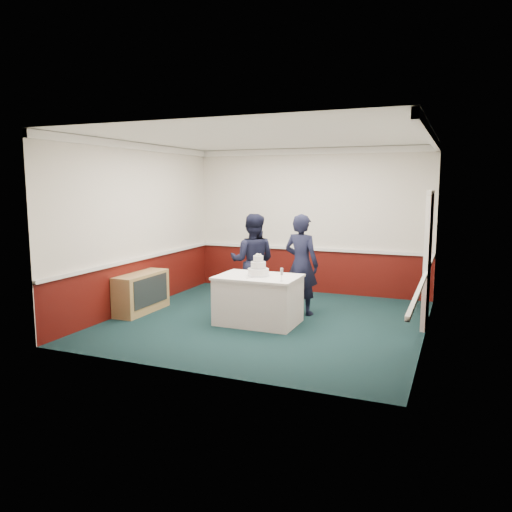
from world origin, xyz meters
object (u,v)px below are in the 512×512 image
at_px(cake_table, 258,299).
at_px(person_man, 253,261).
at_px(wedding_cake, 258,269).
at_px(champagne_flute, 282,272).
at_px(cake_knife, 252,278).
at_px(sideboard, 142,293).
at_px(person_woman, 301,264).

xyz_separation_m(cake_table, person_man, (-0.49, 0.93, 0.47)).
distance_m(wedding_cake, champagne_flute, 0.57).
xyz_separation_m(wedding_cake, cake_knife, (-0.03, -0.20, -0.11)).
bearing_deg(cake_table, wedding_cake, 90.00).
bearing_deg(sideboard, champagne_flute, -3.54).
bearing_deg(person_woman, champagne_flute, 104.16).
bearing_deg(champagne_flute, sideboard, 176.46).
height_order(person_man, person_woman, person_woman).
distance_m(sideboard, wedding_cake, 2.27).
xyz_separation_m(cake_table, champagne_flute, (0.50, -0.28, 0.53)).
bearing_deg(wedding_cake, person_woman, 61.30).
relative_size(sideboard, cake_table, 0.91).
xyz_separation_m(cake_knife, person_woman, (0.49, 1.05, 0.09)).
distance_m(sideboard, champagne_flute, 2.76).
xyz_separation_m(sideboard, person_man, (1.71, 1.04, 0.52)).
bearing_deg(person_woman, cake_table, 73.63).
bearing_deg(person_man, person_woman, 161.54).
bearing_deg(cake_knife, person_woman, 89.60).
bearing_deg(sideboard, cake_table, 2.94).
relative_size(cake_knife, person_man, 0.13).
bearing_deg(champagne_flute, person_man, 129.28).
height_order(sideboard, cake_knife, cake_knife).
relative_size(cake_table, person_woman, 0.75).
xyz_separation_m(sideboard, person_woman, (2.66, 0.96, 0.53)).
bearing_deg(person_man, wedding_cake, 104.22).
relative_size(cake_knife, champagne_flute, 1.07).
xyz_separation_m(wedding_cake, champagne_flute, (0.50, -0.28, 0.03)).
xyz_separation_m(cake_table, wedding_cake, (0.00, 0.00, 0.50)).
xyz_separation_m(wedding_cake, person_man, (-0.49, 0.93, -0.03)).
height_order(sideboard, champagne_flute, champagne_flute).
height_order(cake_table, person_woman, person_woman).
relative_size(cake_knife, person_woman, 0.12).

